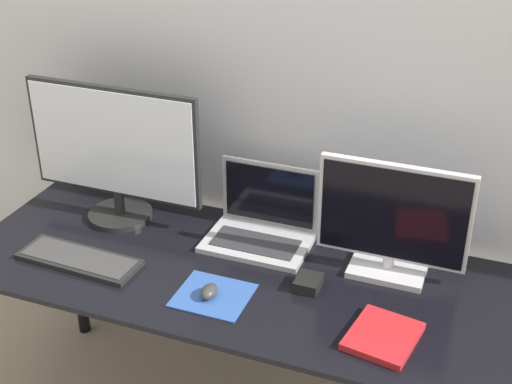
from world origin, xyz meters
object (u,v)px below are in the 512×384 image
mouse (209,292)px  book (383,336)px  keyboard (79,259)px  power_brick (308,283)px  monitor_left (114,152)px  laptop (263,222)px  monitor_right (392,222)px

mouse → book: bearing=-0.1°
mouse → book: size_ratio=0.32×
keyboard → power_brick: 0.74m
monitor_left → laptop: 0.56m
monitor_left → book: bearing=-17.9°
monitor_left → monitor_right: size_ratio=1.37×
monitor_right → keyboard: monitor_right is taller
monitor_right → monitor_left: bearing=-180.0°
monitor_right → power_brick: size_ratio=5.24×
power_brick → laptop: bearing=136.1°
laptop → monitor_left: bearing=-174.9°
laptop → mouse: bearing=-94.4°
keyboard → monitor_left: bearing=94.3°
monitor_left → keyboard: bearing=-85.7°
monitor_right → book: 0.37m
book → power_brick: size_ratio=2.60×
monitor_left → laptop: size_ratio=1.83×
laptop → power_brick: (0.23, -0.22, -0.04)m
monitor_left → power_brick: bearing=-13.0°
power_brick → monitor_left: bearing=167.0°
keyboard → book: bearing=-1.7°
monitor_right → mouse: 0.59m
mouse → power_brick: bearing=30.6°
mouse → laptop: bearing=85.6°
mouse → book: (0.52, -0.00, -0.01)m
keyboard → power_brick: (0.73, 0.12, 0.01)m
laptop → mouse: laptop is taller
monitor_right → power_brick: 0.32m
laptop → mouse: size_ratio=4.70×
laptop → power_brick: laptop is taller
monitor_left → mouse: size_ratio=8.60×
book → power_brick: 0.30m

